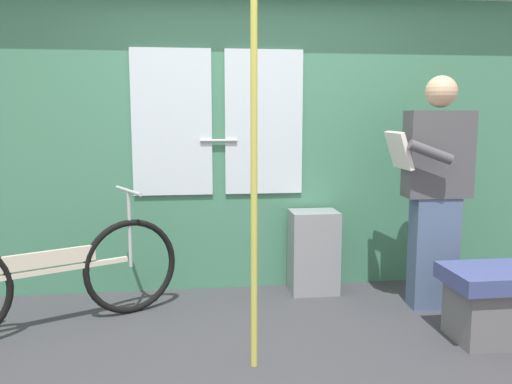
% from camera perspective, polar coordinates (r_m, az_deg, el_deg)
% --- Properties ---
extents(ground_plane, '(6.04, 4.09, 0.04)m').
position_cam_1_polar(ground_plane, '(3.25, 1.15, -17.05)').
color(ground_plane, '#38383D').
extents(train_door_wall, '(5.04, 0.28, 2.30)m').
position_cam_1_polar(train_door_wall, '(4.17, -1.38, 5.91)').
color(train_door_wall, '#427F60').
rests_on(train_door_wall, ground_plane).
extents(bicycle_near_door, '(1.58, 0.85, 0.87)m').
position_cam_1_polar(bicycle_near_door, '(3.67, -21.33, -8.37)').
color(bicycle_near_door, black).
rests_on(bicycle_near_door, ground_plane).
extents(passenger_reading_newspaper, '(0.57, 0.49, 1.63)m').
position_cam_1_polar(passenger_reading_newspaper, '(3.94, 18.55, 0.41)').
color(passenger_reading_newspaper, slate).
rests_on(passenger_reading_newspaper, ground_plane).
extents(trash_bin_by_wall, '(0.36, 0.28, 0.64)m').
position_cam_1_polar(trash_bin_by_wall, '(4.18, 6.14, -6.35)').
color(trash_bin_by_wall, gray).
rests_on(trash_bin_by_wall, ground_plane).
extents(handrail_pole, '(0.04, 0.04, 2.26)m').
position_cam_1_polar(handrail_pole, '(2.79, -0.22, 3.27)').
color(handrail_pole, '#C6C14C').
rests_on(handrail_pole, ground_plane).
extents(bench_seat_corner, '(0.70, 0.44, 0.45)m').
position_cam_1_polar(bench_seat_corner, '(3.65, 24.84, -10.60)').
color(bench_seat_corner, '#3D477F').
rests_on(bench_seat_corner, ground_plane).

